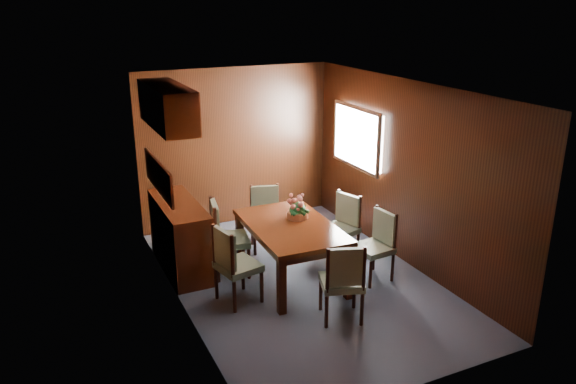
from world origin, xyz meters
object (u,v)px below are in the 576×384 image
chair_left_near (233,261)px  chair_head (343,278)px  flower_centerpiece (298,207)px  sideboard (180,236)px  chair_right_near (378,241)px  dining_table (291,232)px

chair_left_near → chair_head: chair_left_near is taller
flower_centerpiece → sideboard: bearing=151.6°
sideboard → flower_centerpiece: size_ratio=4.83×
sideboard → flower_centerpiece: (1.33, -0.72, 0.42)m
chair_left_near → flower_centerpiece: (1.02, 0.41, 0.35)m
sideboard → chair_right_near: sideboard is taller
sideboard → flower_centerpiece: flower_centerpiece is taller
sideboard → chair_right_near: size_ratio=1.57×
chair_right_near → flower_centerpiece: bearing=48.3°
dining_table → chair_left_near: chair_left_near is taller
dining_table → flower_centerpiece: size_ratio=5.50×
chair_left_near → chair_right_near: (1.84, -0.18, -0.03)m
chair_head → chair_right_near: bearing=56.2°
chair_right_near → flower_centerpiece: 1.08m
chair_right_near → chair_head: bearing=121.8°
dining_table → chair_head: bearing=-84.0°
dining_table → flower_centerpiece: bearing=45.8°
chair_right_near → chair_head: size_ratio=0.96×
chair_right_near → flower_centerpiece: size_ratio=3.07×
sideboard → chair_head: chair_head is taller
chair_right_near → chair_head: (-0.91, -0.70, 0.02)m
dining_table → chair_right_near: 1.09m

